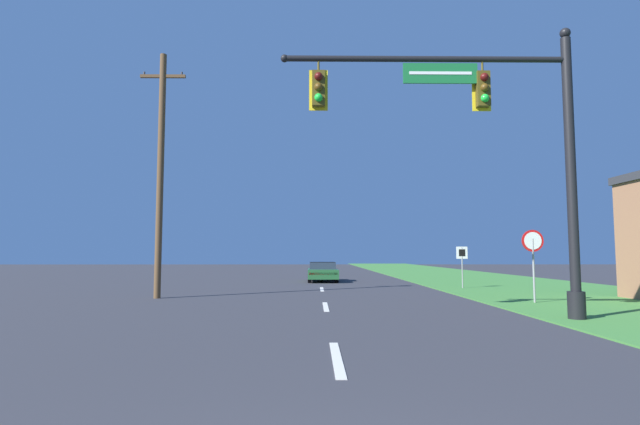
{
  "coord_description": "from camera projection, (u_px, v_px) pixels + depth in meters",
  "views": [
    {
      "loc": [
        -0.37,
        -2.32,
        1.71
      ],
      "look_at": [
        0.0,
        30.04,
        4.4
      ],
      "focal_mm": 28.0,
      "sensor_mm": 36.0,
      "label": 1
    }
  ],
  "objects": [
    {
      "name": "signal_mast",
      "position": [
        501.0,
        142.0,
        13.18
      ],
      "size": [
        7.9,
        0.47,
        7.75
      ],
      "color": "black",
      "rests_on": "grass_verge_right"
    },
    {
      "name": "stop_sign",
      "position": [
        533.0,
        249.0,
        17.29
      ],
      "size": [
        0.76,
        0.07,
        2.5
      ],
      "color": "gray",
      "rests_on": "grass_verge_right"
    },
    {
      "name": "car_ahead",
      "position": [
        323.0,
        272.0,
        31.14
      ],
      "size": [
        1.85,
        4.41,
        1.19
      ],
      "color": "black",
      "rests_on": "ground"
    },
    {
      "name": "route_sign_post",
      "position": [
        462.0,
        258.0,
        24.67
      ],
      "size": [
        0.55,
        0.06,
        2.03
      ],
      "color": "gray",
      "rests_on": "grass_verge_right"
    },
    {
      "name": "grass_verge_right",
      "position": [
        482.0,
        280.0,
        32.19
      ],
      "size": [
        10.0,
        110.0,
        0.04
      ],
      "color": "#428438",
      "rests_on": "ground"
    },
    {
      "name": "road_center_line",
      "position": [
        322.0,
        289.0,
        24.1
      ],
      "size": [
        0.16,
        34.8,
        0.01
      ],
      "color": "silver",
      "rests_on": "ground"
    },
    {
      "name": "utility_pole_near",
      "position": [
        160.0,
        170.0,
        19.64
      ],
      "size": [
        1.8,
        0.26,
        9.71
      ],
      "color": "brown",
      "rests_on": "ground"
    }
  ]
}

